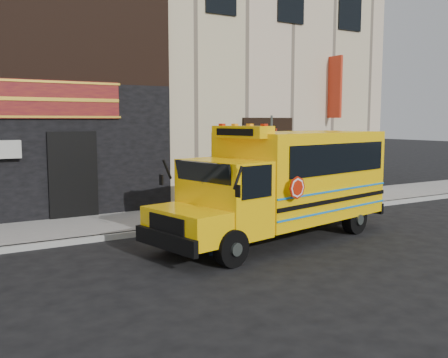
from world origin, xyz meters
name	(u,v)px	position (x,y,z in m)	size (l,w,h in m)	color
ground	(264,246)	(0.00, 0.00, 0.00)	(120.00, 120.00, 0.00)	black
curb	(212,224)	(0.00, 2.60, 0.07)	(40.00, 0.20, 0.15)	#989994
sidewalk	(188,216)	(0.00, 4.10, 0.07)	(40.00, 3.00, 0.15)	slate
building	(116,44)	(-0.04, 10.45, 6.13)	(20.00, 10.70, 12.00)	#C3AD92
school_bus	(286,180)	(0.99, 0.47, 1.51)	(7.19, 3.49, 2.92)	black
sign_pole	(272,161)	(2.40, 3.02, 1.76)	(0.09, 0.28, 3.20)	#47504B
bicycle	(210,234)	(-1.53, -0.02, 0.50)	(0.47, 1.65, 0.99)	black
cyclist	(209,217)	(-1.54, -0.02, 0.88)	(0.64, 0.42, 1.77)	black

